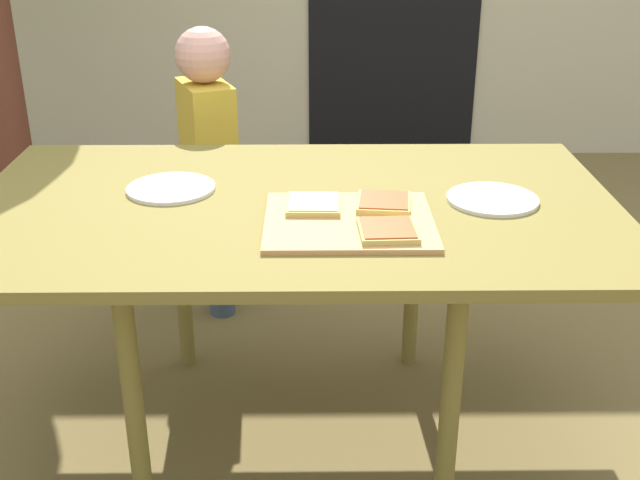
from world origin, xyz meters
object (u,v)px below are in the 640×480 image
Objects in this scene: plate_white_left at (171,188)px; child_left at (209,154)px; pizza_slice_far_left at (313,204)px; plate_white_right at (492,199)px; cutting_board at (349,221)px; dining_table at (294,222)px; pizza_slice_near_right at (388,230)px; pizza_slice_far_right at (384,202)px.

child_left is (0.01, 0.65, -0.12)m from plate_white_left.
pizza_slice_far_left is 0.39m from plate_white_left.
plate_white_right is at bearing -5.93° from plate_white_left.
pizza_slice_far_left reaches higher than cutting_board.
dining_table is at bearing 133.01° from cutting_board.
plate_white_left is (-0.52, 0.30, -0.01)m from pizza_slice_near_right.
pizza_slice_far_right is 0.54m from plate_white_left.
plate_white_left is (-0.44, 0.22, -0.00)m from cutting_board.
cutting_board is at bearing -135.91° from pizza_slice_far_right.
plate_white_left is 1.00× the size of plate_white_right.
pizza_slice_near_right is at bearing -141.15° from plate_white_right.
pizza_slice_far_right is 0.17m from pizza_slice_near_right.
pizza_slice_far_left is 0.88m from child_left.
dining_table is 10.76× the size of pizza_slice_far_right.
plate_white_right is 0.23× the size of child_left.
child_left reaches higher than pizza_slice_near_right.
plate_white_left is 0.66m from child_left.
plate_white_right is (0.28, 0.22, -0.01)m from pizza_slice_near_right.
pizza_slice_far_right is 0.66× the size of plate_white_left.
cutting_board is 0.49m from plate_white_left.
plate_white_left is (-0.36, 0.15, -0.01)m from pizza_slice_far_left.
pizza_slice_far_right reaches higher than plate_white_right.
cutting_board is 2.80× the size of pizza_slice_far_left.
plate_white_left is at bearing 164.95° from dining_table.
pizza_slice_far_left is at bearing -176.40° from pizza_slice_far_right.
cutting_board is at bearing -46.99° from dining_table.
cutting_board is 1.72× the size of plate_white_left.
dining_table is 4.12× the size of cutting_board.
pizza_slice_near_right is 0.62× the size of plate_white_right.
pizza_slice_far_left is at bearing -22.62° from plate_white_left.
cutting_board is 0.12m from pizza_slice_far_right.
child_left reaches higher than pizza_slice_far_right.
pizza_slice_near_right is at bearing -30.35° from plate_white_left.
cutting_board reaches higher than dining_table.
child_left is at bearing 136.94° from plate_white_right.
child_left is at bearing 116.16° from cutting_board.
pizza_slice_far_right is (0.09, 0.08, 0.01)m from cutting_board.
cutting_board is 2.61× the size of pizza_slice_far_right.
child_left reaches higher than dining_table.
dining_table is 7.11× the size of plate_white_left.
pizza_slice_near_right is at bearing -91.86° from pizza_slice_far_right.
plate_white_right is (0.36, 0.14, -0.00)m from cutting_board.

